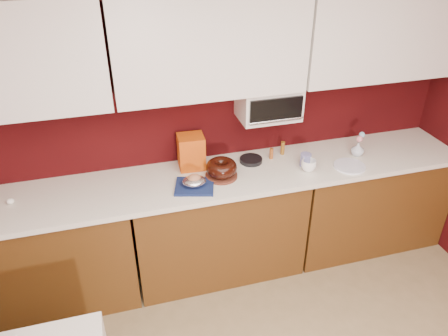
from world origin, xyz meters
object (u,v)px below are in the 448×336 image
foil_ham_nest (194,181)px  coffee_mug (309,164)px  flower_vase (358,148)px  blue_jar (306,160)px  pandoro_box (191,152)px  toaster_oven (268,102)px  bundt_cake (221,168)px

foil_ham_nest → coffee_mug: bearing=-0.2°
flower_vase → foil_ham_nest: bearing=-175.3°
coffee_mug → blue_jar: (0.01, 0.08, -0.00)m
pandoro_box → blue_jar: size_ratio=2.63×
toaster_oven → coffee_mug: 0.56m
toaster_oven → foil_ham_nest: (-0.64, -0.28, -0.42)m
foil_ham_nest → blue_jar: (0.90, 0.07, -0.00)m
toaster_oven → bundt_cake: size_ratio=1.94×
flower_vase → blue_jar: bearing=-175.5°
pandoro_box → coffee_mug: pandoro_box is taller
foil_ham_nest → blue_jar: bearing=4.7°
foil_ham_nest → pandoro_box: 0.31m
bundt_cake → pandoro_box: pandoro_box is taller
bundt_cake → flower_vase: size_ratio=1.86×
toaster_oven → blue_jar: (0.25, -0.20, -0.42)m
foil_ham_nest → flower_vase: size_ratio=1.36×
toaster_oven → flower_vase: bearing=-12.9°
coffee_mug → flower_vase: size_ratio=0.88×
pandoro_box → toaster_oven: bearing=1.6°
flower_vase → bundt_cake: bearing=-178.8°
coffee_mug → blue_jar: bearing=82.8°
blue_jar → flower_vase: bearing=4.5°
coffee_mug → blue_jar: size_ratio=1.09×
toaster_oven → blue_jar: toaster_oven is taller
blue_jar → flower_vase: size_ratio=0.81×
toaster_oven → coffee_mug: toaster_oven is taller
bundt_cake → coffee_mug: (0.66, -0.09, -0.02)m
toaster_oven → flower_vase: (0.73, -0.17, -0.41)m
bundt_cake → coffee_mug: bundt_cake is taller
coffee_mug → blue_jar: 0.08m
pandoro_box → blue_jar: bearing=-11.4°
toaster_oven → bundt_cake: (-0.42, -0.19, -0.39)m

